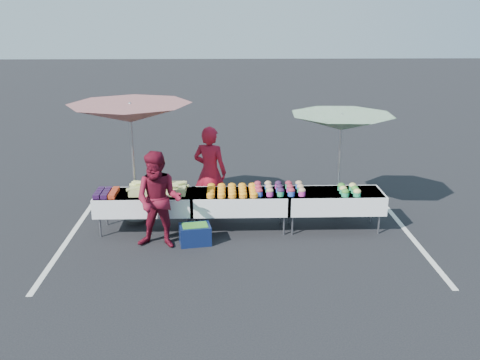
{
  "coord_description": "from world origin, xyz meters",
  "views": [
    {
      "loc": [
        -0.27,
        -9.6,
        4.02
      ],
      "look_at": [
        0.0,
        0.0,
        1.0
      ],
      "focal_mm": 40.0,
      "sensor_mm": 36.0,
      "label": 1
    }
  ],
  "objects_px": {
    "table_center": "(240,201)",
    "table_right": "(334,200)",
    "table_left": "(145,202)",
    "vendor": "(210,172)",
    "storage_bin": "(195,234)",
    "umbrella_left": "(130,114)",
    "customer": "(159,200)",
    "umbrella_right": "(342,123)"
  },
  "relations": [
    {
      "from": "table_left",
      "to": "umbrella_right",
      "type": "relative_size",
      "value": 0.7
    },
    {
      "from": "table_center",
      "to": "storage_bin",
      "type": "xyz_separation_m",
      "value": [
        -0.83,
        -0.65,
        -0.4
      ]
    },
    {
      "from": "table_left",
      "to": "umbrella_right",
      "type": "distance_m",
      "value": 4.13
    },
    {
      "from": "table_center",
      "to": "table_right",
      "type": "relative_size",
      "value": 1.0
    },
    {
      "from": "vendor",
      "to": "umbrella_right",
      "type": "distance_m",
      "value": 2.8
    },
    {
      "from": "storage_bin",
      "to": "vendor",
      "type": "bearing_deg",
      "value": 69.68
    },
    {
      "from": "table_right",
      "to": "umbrella_right",
      "type": "distance_m",
      "value": 1.56
    },
    {
      "from": "table_right",
      "to": "table_left",
      "type": "bearing_deg",
      "value": 180.0
    },
    {
      "from": "umbrella_left",
      "to": "storage_bin",
      "type": "bearing_deg",
      "value": -41.88
    },
    {
      "from": "table_left",
      "to": "vendor",
      "type": "distance_m",
      "value": 1.47
    },
    {
      "from": "vendor",
      "to": "storage_bin",
      "type": "height_order",
      "value": "vendor"
    },
    {
      "from": "table_left",
      "to": "storage_bin",
      "type": "distance_m",
      "value": 1.23
    },
    {
      "from": "table_left",
      "to": "table_right",
      "type": "height_order",
      "value": "same"
    },
    {
      "from": "table_right",
      "to": "umbrella_right",
      "type": "xyz_separation_m",
      "value": [
        0.24,
        0.75,
        1.35
      ]
    },
    {
      "from": "table_center",
      "to": "umbrella_right",
      "type": "bearing_deg",
      "value": 20.16
    },
    {
      "from": "vendor",
      "to": "umbrella_right",
      "type": "xyz_separation_m",
      "value": [
        2.62,
        0.0,
        0.99
      ]
    },
    {
      "from": "customer",
      "to": "umbrella_left",
      "type": "bearing_deg",
      "value": 126.91
    },
    {
      "from": "customer",
      "to": "table_left",
      "type": "bearing_deg",
      "value": 124.96
    },
    {
      "from": "table_center",
      "to": "umbrella_right",
      "type": "xyz_separation_m",
      "value": [
        2.04,
        0.75,
        1.35
      ]
    },
    {
      "from": "table_left",
      "to": "table_center",
      "type": "bearing_deg",
      "value": 0.0
    },
    {
      "from": "table_right",
      "to": "umbrella_right",
      "type": "relative_size",
      "value": 0.7
    },
    {
      "from": "umbrella_right",
      "to": "table_left",
      "type": "bearing_deg",
      "value": -168.97
    },
    {
      "from": "table_left",
      "to": "umbrella_left",
      "type": "xyz_separation_m",
      "value": [
        -0.26,
        0.45,
        1.6
      ]
    },
    {
      "from": "table_left",
      "to": "umbrella_right",
      "type": "height_order",
      "value": "umbrella_right"
    },
    {
      "from": "table_center",
      "to": "table_right",
      "type": "xyz_separation_m",
      "value": [
        1.8,
        0.0,
        0.0
      ]
    },
    {
      "from": "customer",
      "to": "table_center",
      "type": "bearing_deg",
      "value": 37.2
    },
    {
      "from": "vendor",
      "to": "umbrella_right",
      "type": "relative_size",
      "value": 0.71
    },
    {
      "from": "table_left",
      "to": "vendor",
      "type": "xyz_separation_m",
      "value": [
        1.21,
        0.75,
        0.36
      ]
    },
    {
      "from": "table_center",
      "to": "storage_bin",
      "type": "relative_size",
      "value": 3.02
    },
    {
      "from": "table_center",
      "to": "customer",
      "type": "relative_size",
      "value": 1.06
    },
    {
      "from": "table_left",
      "to": "vendor",
      "type": "relative_size",
      "value": 0.99
    },
    {
      "from": "customer",
      "to": "umbrella_right",
      "type": "relative_size",
      "value": 0.66
    },
    {
      "from": "table_right",
      "to": "storage_bin",
      "type": "bearing_deg",
      "value": -166.14
    },
    {
      "from": "table_left",
      "to": "umbrella_left",
      "type": "distance_m",
      "value": 1.69
    },
    {
      "from": "customer",
      "to": "table_right",
      "type": "bearing_deg",
      "value": 22.82
    },
    {
      "from": "umbrella_left",
      "to": "customer",
      "type": "bearing_deg",
      "value": -62.91
    },
    {
      "from": "table_left",
      "to": "storage_bin",
      "type": "xyz_separation_m",
      "value": [
        0.97,
        -0.65,
        -0.4
      ]
    },
    {
      "from": "vendor",
      "to": "table_right",
      "type": "bearing_deg",
      "value": -177.96
    },
    {
      "from": "vendor",
      "to": "umbrella_left",
      "type": "bearing_deg",
      "value": 30.77
    },
    {
      "from": "table_left",
      "to": "table_center",
      "type": "distance_m",
      "value": 1.8
    },
    {
      "from": "table_left",
      "to": "table_right",
      "type": "bearing_deg",
      "value": 0.0
    },
    {
      "from": "table_right",
      "to": "vendor",
      "type": "bearing_deg",
      "value": 162.62
    }
  ]
}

